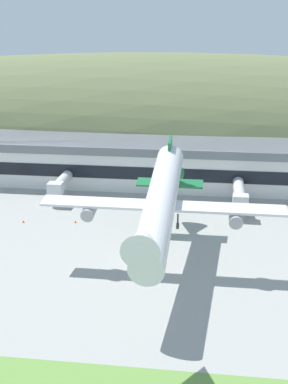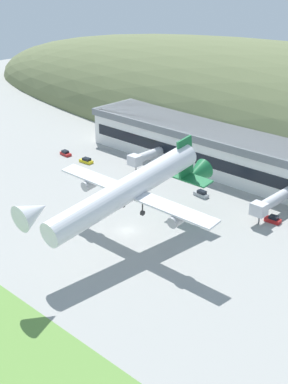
% 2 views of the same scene
% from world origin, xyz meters
% --- Properties ---
extents(ground_plane, '(409.38, 409.38, 0.00)m').
position_xyz_m(ground_plane, '(0.00, 0.00, 0.00)').
color(ground_plane, '#9E9E99').
extents(hill_backdrop, '(345.11, 79.63, 60.39)m').
position_xyz_m(hill_backdrop, '(-2.13, 88.37, 0.00)').
color(hill_backdrop, '#667047').
rests_on(hill_backdrop, ground_plane).
extents(terminal_building, '(101.73, 19.28, 11.50)m').
position_xyz_m(terminal_building, '(-0.91, 45.32, 6.51)').
color(terminal_building, white).
rests_on(terminal_building, ground_plane).
extents(jetway_0, '(3.38, 12.19, 5.43)m').
position_xyz_m(jetway_0, '(-22.70, 29.42, 3.99)').
color(jetway_0, silver).
rests_on(jetway_0, ground_plane).
extents(jetway_1, '(3.38, 15.37, 5.43)m').
position_xyz_m(jetway_1, '(19.49, 27.73, 3.99)').
color(jetway_1, silver).
rests_on(jetway_1, ground_plane).
extents(cargo_airplane, '(41.86, 51.87, 13.03)m').
position_xyz_m(cargo_airplane, '(4.73, -3.93, 12.62)').
color(cargo_airplane, silver).
extents(service_car_1, '(4.20, 1.95, 1.65)m').
position_xyz_m(service_car_1, '(0.50, 26.02, 0.68)').
color(service_car_1, '#999EA3').
rests_on(service_car_1, ground_plane).
extents(service_car_2, '(3.75, 2.09, 1.63)m').
position_xyz_m(service_car_2, '(21.32, 26.01, 0.67)').
color(service_car_2, '#B21E1E').
rests_on(service_car_2, ground_plane).
extents(traffic_cone_0, '(0.52, 0.52, 0.58)m').
position_xyz_m(traffic_cone_0, '(-15.51, 15.35, 0.28)').
color(traffic_cone_0, orange).
rests_on(traffic_cone_0, ground_plane).
extents(traffic_cone_1, '(0.52, 0.52, 0.58)m').
position_xyz_m(traffic_cone_1, '(-26.64, 14.03, 0.28)').
color(traffic_cone_1, orange).
rests_on(traffic_cone_1, ground_plane).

